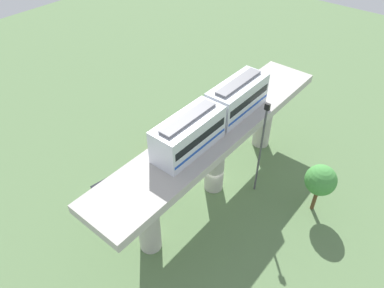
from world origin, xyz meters
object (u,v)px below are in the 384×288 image
parked_car_silver (107,192)px  signal_post (261,146)px  train (214,114)px  parked_car_orange (164,146)px  tree_near_viaduct (321,180)px

parked_car_silver → signal_post: bearing=-126.2°
train → parked_car_orange: (7.70, -1.38, -8.56)m
parked_car_orange → tree_near_viaduct: 17.27m
train → parked_car_silver: (7.23, 7.37, -8.56)m
parked_car_orange → tree_near_viaduct: bearing=-177.5°
parked_car_silver → parked_car_orange: (0.47, -8.75, 0.00)m
parked_car_orange → signal_post: signal_post is taller
parked_car_silver → train: bearing=-124.6°
train → parked_car_orange: 11.60m
train → parked_car_silver: 13.41m
train → tree_near_viaduct: (-9.06, -4.20, -5.47)m
tree_near_viaduct → parked_car_orange: bearing=9.6°
train → signal_post: bearing=-139.9°
train → parked_car_silver: train is taller
parked_car_silver → tree_near_viaduct: tree_near_viaduct is taller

